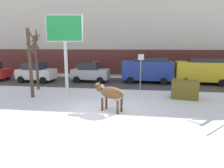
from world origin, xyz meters
TOP-DOWN VIEW (x-y plane):
  - ground_plane at (0.00, 0.00)m, footprint 120.00×120.00m
  - road_strip at (0.00, 8.48)m, footprint 60.00×5.60m
  - building_facade at (0.00, 15.66)m, footprint 44.00×6.10m
  - cow_brown at (0.49, 0.29)m, footprint 1.89×1.18m
  - billboard at (-3.28, 3.76)m, footprint 2.52×0.65m
  - car_white_hatchback at (-7.94, 7.89)m, footprint 3.57×2.05m
  - car_silver_hatchback at (-2.76, 8.64)m, footprint 3.57×2.05m
  - car_blue_van at (2.68, 9.04)m, footprint 4.68×2.28m
  - car_yellow_van at (7.57, 9.05)m, footprint 4.68×2.28m
  - pedestrian_near_billboard at (-3.16, 11.82)m, footprint 0.36×0.24m
  - pedestrian_by_cars at (-2.67, 11.82)m, footprint 0.36×0.24m
  - bare_tree_right_lot at (-5.18, 2.41)m, footprint 1.14×1.25m
  - bare_tree_far_back at (-6.16, 4.81)m, footprint 0.99×1.28m
  - dumpster at (5.00, 3.62)m, footprint 1.88×1.41m
  - street_sign at (2.03, 5.63)m, footprint 0.44×0.08m

SIDE VIEW (x-z plane):
  - ground_plane at x=0.00m, z-range 0.00..0.00m
  - road_strip at x=0.00m, z-range 0.00..0.01m
  - dumpster at x=5.00m, z-range 0.00..1.20m
  - pedestrian_near_billboard at x=-3.16m, z-range 0.01..1.74m
  - pedestrian_by_cars at x=-2.67m, z-range 0.01..1.74m
  - car_white_hatchback at x=-7.94m, z-range 0.00..1.86m
  - car_silver_hatchback at x=-2.76m, z-range 0.00..1.86m
  - cow_brown at x=0.49m, z-range 0.22..1.76m
  - car_blue_van at x=2.68m, z-range 0.08..2.40m
  - car_yellow_van at x=7.57m, z-range 0.08..2.40m
  - street_sign at x=2.03m, z-range 0.26..3.08m
  - bare_tree_far_back at x=-6.16m, z-range 0.09..4.66m
  - bare_tree_right_lot at x=-5.18m, z-range 0.24..4.83m
  - billboard at x=-3.28m, z-range 1.53..7.09m
  - building_facade at x=0.00m, z-range -0.02..12.98m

